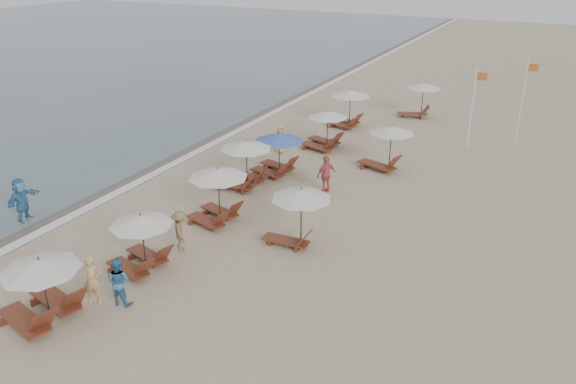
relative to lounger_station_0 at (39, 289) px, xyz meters
The scene contains 21 objects.
ground 7.34m from the lounger_station_0, 24.94° to the left, with size 160.00×160.00×0.00m, color tan.
wet_sand_band 14.38m from the lounger_station_0, 114.34° to the left, with size 3.20×140.00×0.01m, color #6B5E4C.
foam_line 13.89m from the lounger_station_0, 109.43° to the left, with size 0.50×140.00×0.02m, color white.
lounger_station_0 is the anchor object (origin of this frame).
lounger_station_1 3.59m from the lounger_station_0, 78.65° to the left, with size 2.43×2.14×2.10m.
lounger_station_2 7.75m from the lounger_station_0, 82.50° to the left, with size 2.54×2.36×2.32m.
lounger_station_3 11.29m from the lounger_station_0, 89.70° to the left, with size 2.70×2.34×2.23m.
lounger_station_4 13.35m from the lounger_station_0, 86.97° to the left, with size 2.61×2.40×2.08m.
lounger_station_5 17.92m from the lounger_station_0, 86.08° to the left, with size 2.56×2.26×2.13m.
lounger_station_6 22.24m from the lounger_station_0, 87.62° to the left, with size 2.56×2.45×2.31m.
inland_station_0 8.78m from the lounger_station_0, 57.69° to the left, with size 2.53×2.24×2.22m.
inland_station_1 17.10m from the lounger_station_0, 72.28° to the left, with size 2.76×2.24×2.22m.
inland_station_2 26.63m from the lounger_station_0, 80.77° to the left, with size 2.67×2.24×2.22m.
beachgoer_near 1.52m from the lounger_station_0, 60.07° to the left, with size 0.60×0.39×1.64m, color tan.
beachgoer_mid_a 2.24m from the lounger_station_0, 48.34° to the left, with size 0.77×0.60×1.58m, color #33679A.
beachgoer_mid_b 5.31m from the lounger_station_0, 77.33° to the left, with size 1.02×0.59×1.58m, color olive.
beachgoer_far_a 12.96m from the lounger_station_0, 73.20° to the left, with size 1.02×0.42×1.73m, color #C5534F.
beachgoer_far_b 16.16m from the lounger_station_0, 91.87° to the left, with size 0.75×0.49×1.53m, color tan.
waterline_walker 7.36m from the lounger_station_0, 144.37° to the left, with size 1.70×0.54×1.83m, color teal.
flag_pole_near 23.15m from the lounger_station_0, 68.91° to the left, with size 0.60×0.08×4.37m.
flag_pole_far 26.13m from the lounger_station_0, 66.07° to the left, with size 0.60×0.08×4.63m.
Camera 1 is at (6.04, -11.95, 10.15)m, focal length 34.69 mm.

